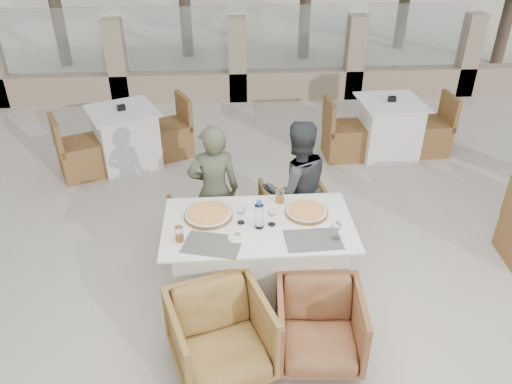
{
  "coord_description": "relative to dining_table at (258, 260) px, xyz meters",
  "views": [
    {
      "loc": [
        -0.25,
        -3.52,
        3.18
      ],
      "look_at": [
        0.0,
        0.2,
        0.9
      ],
      "focal_mm": 35.0,
      "sensor_mm": 36.0,
      "label": 1
    }
  ],
  "objects": [
    {
      "name": "olive_dish",
      "position": [
        -0.18,
        -0.18,
        0.41
      ],
      "size": [
        0.14,
        0.14,
        0.04
      ],
      "primitive_type": null,
      "rotation": [
        0.0,
        0.0,
        -0.34
      ],
      "color": "white",
      "rests_on": "dining_table"
    },
    {
      "name": "bg_table_b",
      "position": [
        1.95,
        2.68,
        0.0
      ],
      "size": [
        1.68,
        0.9,
        0.77
      ],
      "primitive_type": null,
      "rotation": [
        0.0,
        0.0,
        0.05
      ],
      "color": "white",
      "rests_on": "ground"
    },
    {
      "name": "armchair_near_left",
      "position": [
        -0.34,
        -0.8,
        -0.06
      ],
      "size": [
        0.88,
        0.9,
        0.65
      ],
      "primitive_type": "imported",
      "rotation": [
        0.0,
        0.0,
        0.31
      ],
      "color": "olive",
      "rests_on": "ground"
    },
    {
      "name": "armchair_far_right",
      "position": [
        0.43,
        0.84,
        -0.09
      ],
      "size": [
        0.71,
        0.73,
        0.6
      ],
      "primitive_type": "imported",
      "rotation": [
        0.0,
        0.0,
        3.27
      ],
      "color": "olive",
      "rests_on": "ground"
    },
    {
      "name": "ground",
      "position": [
        -0.0,
        0.1,
        -0.39
      ],
      "size": [
        80.0,
        80.0,
        0.0
      ],
      "primitive_type": "plane",
      "color": "beige",
      "rests_on": "ground"
    },
    {
      "name": "diner_right",
      "position": [
        0.42,
        0.67,
        0.31
      ],
      "size": [
        0.77,
        0.66,
        1.39
      ],
      "primitive_type": "imported",
      "rotation": [
        0.0,
        0.0,
        3.36
      ],
      "color": "#36393B",
      "rests_on": "ground"
    },
    {
      "name": "diner_left",
      "position": [
        -0.38,
        0.71,
        0.3
      ],
      "size": [
        0.53,
        0.38,
        1.37
      ],
      "primitive_type": "imported",
      "rotation": [
        0.0,
        0.0,
        3.25
      ],
      "color": "#4E533C",
      "rests_on": "ground"
    },
    {
      "name": "placemat_near_left",
      "position": [
        -0.38,
        -0.26,
        0.39
      ],
      "size": [
        0.51,
        0.4,
        0.0
      ],
      "primitive_type": "cube",
      "rotation": [
        0.0,
        0.0,
        -0.26
      ],
      "color": "#5F5A51",
      "rests_on": "dining_table"
    },
    {
      "name": "armchair_far_left",
      "position": [
        -0.5,
        0.8,
        -0.12
      ],
      "size": [
        0.75,
        0.76,
        0.53
      ],
      "primitive_type": "imported",
      "rotation": [
        0.0,
        0.0,
        3.55
      ],
      "color": "brown",
      "rests_on": "ground"
    },
    {
      "name": "bg_table_a",
      "position": [
        -1.55,
        2.61,
        0.0
      ],
      "size": [
        1.83,
        1.43,
        0.77
      ],
      "primitive_type": null,
      "rotation": [
        0.0,
        0.0,
        0.43
      ],
      "color": "silver",
      "rests_on": "ground"
    },
    {
      "name": "wine_glass_near",
      "position": [
        0.11,
        -0.02,
        0.48
      ],
      "size": [
        0.1,
        0.1,
        0.18
      ],
      "primitive_type": null,
      "rotation": [
        0.0,
        0.0,
        0.4
      ],
      "color": "silver",
      "rests_on": "dining_table"
    },
    {
      "name": "water_bottle",
      "position": [
        0.0,
        -0.05,
        0.51
      ],
      "size": [
        0.09,
        0.09,
        0.26
      ],
      "primitive_type": "cylinder",
      "rotation": [
        0.0,
        0.0,
        -0.18
      ],
      "color": "#B5DAEE",
      "rests_on": "dining_table"
    },
    {
      "name": "pizza_left",
      "position": [
        -0.42,
        0.14,
        0.41
      ],
      "size": [
        0.51,
        0.51,
        0.05
      ],
      "primitive_type": "cylinder",
      "rotation": [
        0.0,
        0.0,
        -0.28
      ],
      "color": "orange",
      "rests_on": "dining_table"
    },
    {
      "name": "wine_glass_centre",
      "position": [
        -0.15,
        0.02,
        0.48
      ],
      "size": [
        0.09,
        0.09,
        0.18
      ],
      "primitive_type": null,
      "rotation": [
        0.0,
        0.0,
        -0.3
      ],
      "color": "white",
      "rests_on": "dining_table"
    },
    {
      "name": "placemat_near_right",
      "position": [
        0.42,
        -0.25,
        0.39
      ],
      "size": [
        0.46,
        0.32,
        0.0
      ],
      "primitive_type": "cube",
      "rotation": [
        0.0,
        0.0,
        0.04
      ],
      "color": "#605A52",
      "rests_on": "dining_table"
    },
    {
      "name": "beer_glass_left",
      "position": [
        -0.64,
        -0.19,
        0.45
      ],
      "size": [
        0.07,
        0.07,
        0.13
      ],
      "primitive_type": "cylinder",
      "rotation": [
        0.0,
        0.0,
        -0.08
      ],
      "color": "orange",
      "rests_on": "dining_table"
    },
    {
      "name": "dining_table",
      "position": [
        0.0,
        0.0,
        0.0
      ],
      "size": [
        1.6,
        0.9,
        0.77
      ],
      "primitive_type": null,
      "color": "white",
      "rests_on": "ground"
    },
    {
      "name": "armchair_near_right",
      "position": [
        0.42,
        -0.73,
        -0.08
      ],
      "size": [
        0.7,
        0.72,
        0.61
      ],
      "primitive_type": "imported",
      "rotation": [
        0.0,
        0.0,
        -0.08
      ],
      "color": "brown",
      "rests_on": "ground"
    },
    {
      "name": "pizza_right",
      "position": [
        0.43,
        0.12,
        0.41
      ],
      "size": [
        0.45,
        0.45,
        0.05
      ],
      "primitive_type": "cylinder",
      "rotation": [
        0.0,
        0.0,
        0.26
      ],
      "color": "orange",
      "rests_on": "dining_table"
    },
    {
      "name": "beer_glass_right",
      "position": [
        0.22,
        0.32,
        0.46
      ],
      "size": [
        0.08,
        0.08,
        0.15
      ],
      "primitive_type": "cylinder",
      "rotation": [
        0.0,
        0.0,
        0.13
      ],
      "color": "orange",
      "rests_on": "dining_table"
    },
    {
      "name": "wine_glass_corner",
      "position": [
        0.6,
        -0.25,
        0.48
      ],
      "size": [
        0.08,
        0.08,
        0.18
      ],
      "primitive_type": null,
      "rotation": [
        0.0,
        0.0,
        0.09
      ],
      "color": "white",
      "rests_on": "dining_table"
    },
    {
      "name": "perimeter_wall_far",
      "position": [
        -0.0,
        4.9,
        0.42
      ],
      "size": [
        10.0,
        0.34,
        1.6
      ],
      "primitive_type": null,
      "color": "tan",
      "rests_on": "ground"
    }
  ]
}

